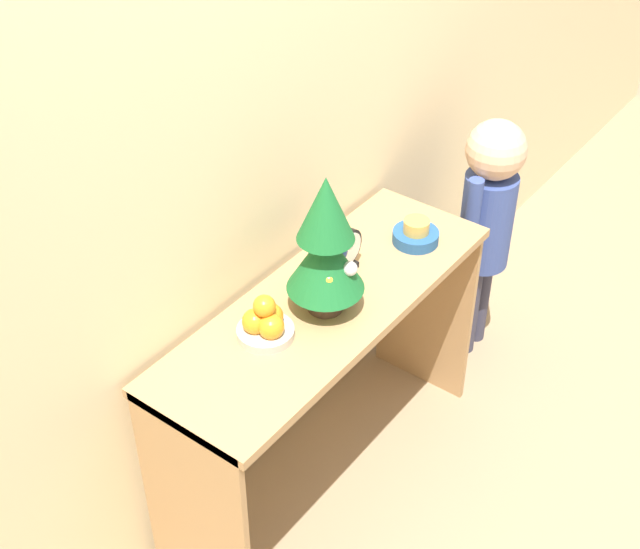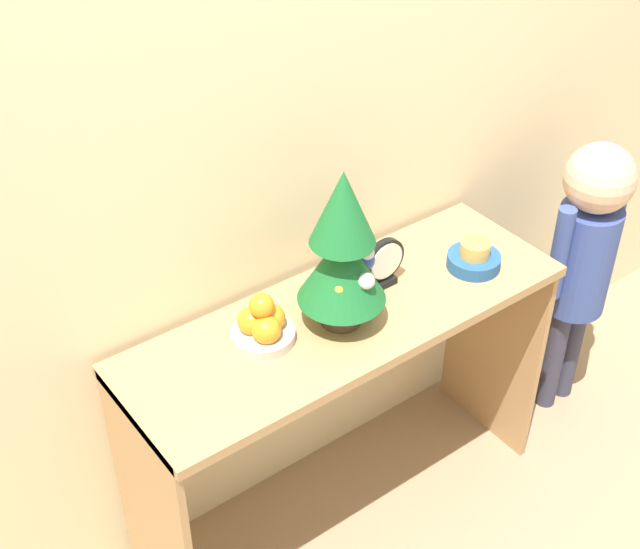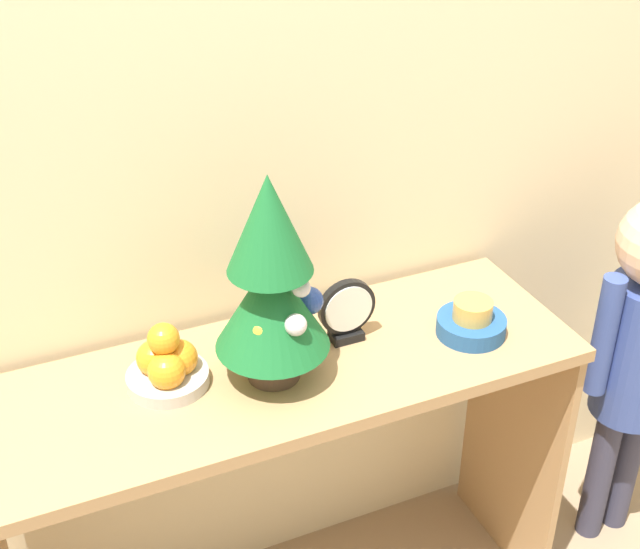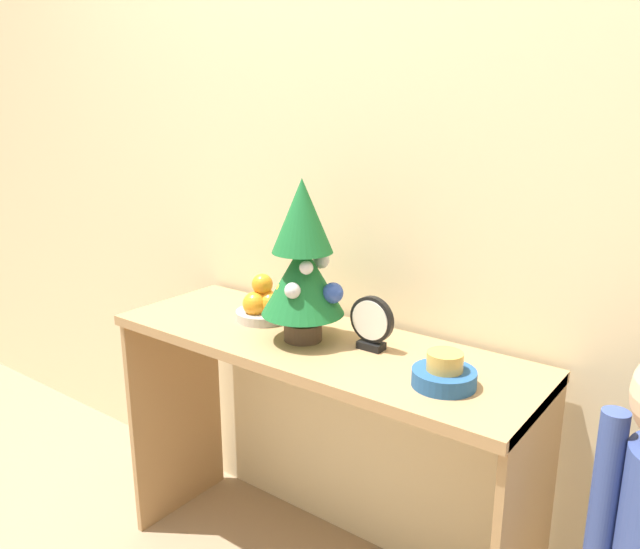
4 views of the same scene
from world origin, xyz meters
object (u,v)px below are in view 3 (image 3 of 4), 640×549
at_px(fruit_bowl, 167,365).
at_px(singing_bowl, 472,322).
at_px(mini_tree, 271,280).
at_px(desk_clock, 347,311).

height_order(fruit_bowl, singing_bowl, fruit_bowl).
distance_m(mini_tree, fruit_bowl, 0.28).
height_order(mini_tree, desk_clock, mini_tree).
bearing_deg(mini_tree, singing_bowl, -4.34).
distance_m(fruit_bowl, singing_bowl, 0.65).
bearing_deg(singing_bowl, mini_tree, 175.66).
bearing_deg(fruit_bowl, desk_clock, -0.74).
relative_size(fruit_bowl, desk_clock, 1.12).
height_order(fruit_bowl, desk_clock, desk_clock).
bearing_deg(singing_bowl, fruit_bowl, 171.79).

